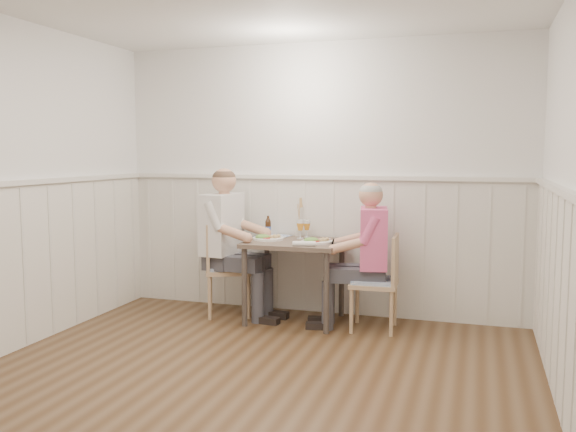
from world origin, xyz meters
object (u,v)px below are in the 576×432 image
object	(u,v)px
chair_right	(380,279)
grass_vase	(298,218)
dining_table	(295,252)
diner_cream	(226,253)
man_in_pink	(369,267)
beer_bottle	(268,227)
chair_left	(223,265)

from	to	relation	value
chair_right	grass_vase	size ratio (longest dim) A/B	2.13
dining_table	chair_right	world-z (taller)	chair_right
diner_cream	chair_right	bearing A→B (deg)	-1.33
grass_vase	chair_right	bearing A→B (deg)	-22.58
man_in_pink	grass_vase	size ratio (longest dim) A/B	3.34
dining_table	diner_cream	size ratio (longest dim) A/B	0.60
beer_bottle	grass_vase	xyz separation A→B (m)	(0.27, 0.09, 0.09)
dining_table	chair_left	world-z (taller)	chair_left
chair_right	diner_cream	world-z (taller)	diner_cream
dining_table	diner_cream	distance (m)	0.68
beer_bottle	chair_left	bearing A→B (deg)	-152.31
chair_left	dining_table	bearing A→B (deg)	-0.90
chair_left	beer_bottle	world-z (taller)	beer_bottle
dining_table	beer_bottle	bearing A→B (deg)	147.05
man_in_pink	beer_bottle	xyz separation A→B (m)	(-1.02, 0.23, 0.29)
chair_left	grass_vase	bearing A→B (deg)	24.27
dining_table	diner_cream	xyz separation A→B (m)	(-0.68, -0.01, -0.04)
chair_right	beer_bottle	bearing A→B (deg)	166.92
chair_right	diner_cream	xyz separation A→B (m)	(-1.48, 0.03, 0.14)
grass_vase	beer_bottle	bearing A→B (deg)	-160.94
chair_right	grass_vase	distance (m)	1.04
diner_cream	beer_bottle	distance (m)	0.48
chair_right	chair_left	world-z (taller)	chair_left
chair_left	grass_vase	distance (m)	0.85
beer_bottle	grass_vase	world-z (taller)	grass_vase
chair_right	man_in_pink	bearing A→B (deg)	165.21
diner_cream	grass_vase	xyz separation A→B (m)	(0.62, 0.32, 0.33)
dining_table	grass_vase	bearing A→B (deg)	101.04
dining_table	diner_cream	bearing A→B (deg)	-178.95
chair_right	chair_left	distance (m)	1.52
diner_cream	grass_vase	distance (m)	0.77
man_in_pink	diner_cream	size ratio (longest dim) A/B	0.92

